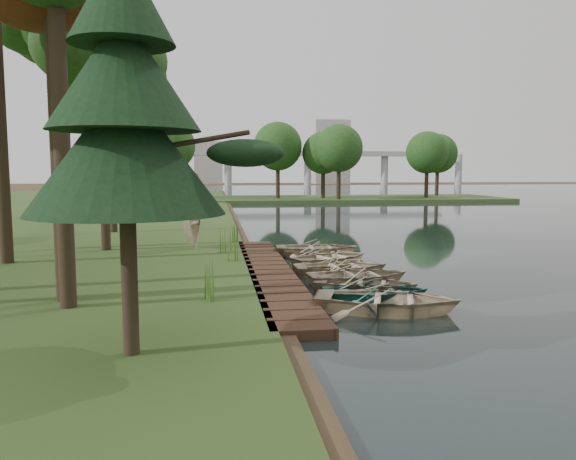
{
  "coord_description": "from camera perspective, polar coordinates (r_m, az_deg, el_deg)",
  "views": [
    {
      "loc": [
        -3.62,
        -20.31,
        3.95
      ],
      "look_at": [
        -0.77,
        1.12,
        1.62
      ],
      "focal_mm": 35.0,
      "sensor_mm": 36.0,
      "label": 1
    }
  ],
  "objects": [
    {
      "name": "boardwalk",
      "position": [
        20.76,
        -1.86,
        -4.4
      ],
      "size": [
        1.6,
        16.0,
        0.3
      ],
      "primitive_type": "cube",
      "color": "#362114",
      "rests_on": "ground"
    },
    {
      "name": "stored_rowboat",
      "position": [
        26.47,
        -9.54,
        -1.09
      ],
      "size": [
        4.01,
        3.36,
        0.71
      ],
      "primitive_type": "imported",
      "rotation": [
        3.14,
        0.0,
        1.27
      ],
      "color": "tan",
      "rests_on": "bank"
    },
    {
      "name": "rowboat_8",
      "position": [
        25.78,
        2.96,
        -1.68
      ],
      "size": [
        3.98,
        2.98,
        0.78
      ],
      "primitive_type": "imported",
      "rotation": [
        0.0,
        0.0,
        1.49
      ],
      "color": "tan",
      "rests_on": "water"
    },
    {
      "name": "pine_tree",
      "position": [
        11.34,
        -16.3,
        11.86
      ],
      "size": [
        3.8,
        3.8,
        7.88
      ],
      "color": "black",
      "rests_on": "bank"
    },
    {
      "name": "rowboat_5",
      "position": [
        21.85,
        4.48,
        -3.3
      ],
      "size": [
        3.73,
        3.26,
        0.64
      ],
      "primitive_type": "imported",
      "rotation": [
        0.0,
        0.0,
        1.97
      ],
      "color": "tan",
      "rests_on": "water"
    },
    {
      "name": "peninsula",
      "position": [
        71.36,
        1.83,
        3.15
      ],
      "size": [
        50.0,
        14.0,
        0.45
      ],
      "primitive_type": "cube",
      "color": "#314820",
      "rests_on": "ground"
    },
    {
      "name": "building_a",
      "position": [
        163.87,
        4.33,
        7.89
      ],
      "size": [
        10.0,
        8.0,
        18.0
      ],
      "primitive_type": "cube",
      "color": "#A5A5A0",
      "rests_on": "ground"
    },
    {
      "name": "bridge",
      "position": [
        141.24,
        -1.08,
        7.41
      ],
      "size": [
        95.9,
        4.0,
        8.6
      ],
      "color": "#A5A5A0",
      "rests_on": "ground"
    },
    {
      "name": "rowboat_1",
      "position": [
        17.08,
        8.95,
        -5.99
      ],
      "size": [
        3.32,
        2.45,
        0.66
      ],
      "primitive_type": "imported",
      "rotation": [
        0.0,
        0.0,
        1.52
      ],
      "color": "#2A766B",
      "rests_on": "water"
    },
    {
      "name": "ground",
      "position": [
        21.0,
        2.51,
        -4.7
      ],
      "size": [
        300.0,
        300.0,
        0.0
      ],
      "primitive_type": "plane",
      "color": "#3D2F1D"
    },
    {
      "name": "tree_4",
      "position": [
        27.22,
        -18.61,
        16.91
      ],
      "size": [
        4.48,
        4.48,
        10.87
      ],
      "color": "black",
      "rests_on": "bank"
    },
    {
      "name": "reeds_2",
      "position": [
        25.1,
        -6.42,
        -1.1
      ],
      "size": [
        0.6,
        0.6,
        1.0
      ],
      "primitive_type": "cone",
      "color": "#3F661E",
      "rests_on": "bank"
    },
    {
      "name": "reeds_1",
      "position": [
        22.71,
        -5.58,
        -1.95
      ],
      "size": [
        0.6,
        0.6,
        0.93
      ],
      "primitive_type": "cone",
      "color": "#3F661E",
      "rests_on": "bank"
    },
    {
      "name": "far_trees",
      "position": [
        70.84,
        -0.84,
        8.14
      ],
      "size": [
        45.6,
        5.6,
        8.8
      ],
      "color": "black",
      "rests_on": "peninsula"
    },
    {
      "name": "rowboat_0",
      "position": [
        15.72,
        9.99,
        -6.76
      ],
      "size": [
        4.67,
        3.94,
        0.82
      ],
      "primitive_type": "imported",
      "rotation": [
        0.0,
        0.0,
        1.25
      ],
      "color": "tan",
      "rests_on": "water"
    },
    {
      "name": "tree_6",
      "position": [
        34.79,
        -17.74,
        14.53
      ],
      "size": [
        4.39,
        4.39,
        10.86
      ],
      "color": "black",
      "rests_on": "bank"
    },
    {
      "name": "reeds_3",
      "position": [
        28.58,
        -5.47,
        -0.26
      ],
      "size": [
        0.6,
        0.6,
        0.95
      ],
      "primitive_type": "cone",
      "color": "#3F661E",
      "rests_on": "bank"
    },
    {
      "name": "reeds_0",
      "position": [
        15.84,
        -8.4,
        -5.22
      ],
      "size": [
        0.6,
        0.6,
        1.09
      ],
      "primitive_type": "cone",
      "color": "#3F661E",
      "rests_on": "bank"
    },
    {
      "name": "rowboat_7",
      "position": [
        24.79,
        3.27,
        -2.16
      ],
      "size": [
        3.74,
        3.25,
        0.65
      ],
      "primitive_type": "imported",
      "rotation": [
        0.0,
        0.0,
        1.18
      ],
      "color": "tan",
      "rests_on": "water"
    },
    {
      "name": "tree_5",
      "position": [
        28.87,
        -23.01,
        20.67
      ],
      "size": [
        5.94,
        5.94,
        13.72
      ],
      "color": "black",
      "rests_on": "bank"
    },
    {
      "name": "rowboat_3",
      "position": [
        19.39,
        7.21,
        -4.4
      ],
      "size": [
        3.77,
        2.85,
        0.73
      ],
      "primitive_type": "imported",
      "rotation": [
        0.0,
        0.0,
        1.67
      ],
      "color": "tan",
      "rests_on": "water"
    },
    {
      "name": "rowboat_2",
      "position": [
        18.16,
        7.91,
        -5.21
      ],
      "size": [
        3.92,
        3.37,
        0.68
      ],
      "primitive_type": "imported",
      "rotation": [
        0.0,
        0.0,
        1.21
      ],
      "color": "tan",
      "rests_on": "water"
    },
    {
      "name": "rowboat_6",
      "position": [
        23.21,
        4.41,
        -2.63
      ],
      "size": [
        4.24,
        3.72,
        0.73
      ],
      "primitive_type": "imported",
      "rotation": [
        0.0,
        0.0,
        1.98
      ],
      "color": "tan",
      "rests_on": "water"
    },
    {
      "name": "rowboat_4",
      "position": [
        20.99,
        5.46,
        -3.57
      ],
      "size": [
        3.66,
        2.69,
        0.73
      ],
      "primitive_type": "imported",
      "rotation": [
        0.0,
        0.0,
        1.62
      ],
      "color": "tan",
      "rests_on": "water"
    },
    {
      "name": "building_b",
      "position": [
        165.33,
        -8.09,
        6.79
      ],
      "size": [
        8.0,
        8.0,
        12.0
      ],
      "primitive_type": "cube",
      "color": "#A5A5A0",
      "rests_on": "ground"
    }
  ]
}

